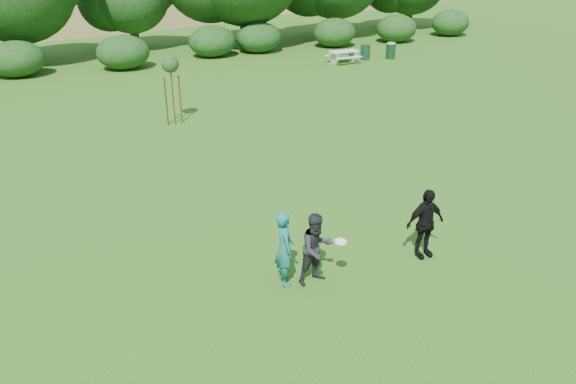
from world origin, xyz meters
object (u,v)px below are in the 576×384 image
(player_black, at_px, (425,223))
(player_teal, at_px, (284,248))
(picnic_table, at_px, (344,55))
(sapling, at_px, (170,66))
(trash_can_near, at_px, (365,52))
(player_grey, at_px, (317,249))
(trash_can_lidded, at_px, (391,50))

(player_black, bearing_deg, player_teal, 175.14)
(picnic_table, bearing_deg, sapling, -151.64)
(trash_can_near, bearing_deg, picnic_table, -171.05)
(player_teal, xyz_separation_m, player_black, (3.54, -0.55, -0.01))
(sapling, distance_m, picnic_table, 14.91)
(player_grey, height_order, sapling, sapling)
(player_grey, distance_m, trash_can_lidded, 26.22)
(player_black, bearing_deg, sapling, 102.94)
(player_black, xyz_separation_m, picnic_table, (10.93, 20.21, -0.37))
(player_black, bearing_deg, trash_can_near, 62.10)
(player_teal, height_order, player_black, player_teal)
(player_black, height_order, trash_can_near, player_black)
(sapling, bearing_deg, player_teal, -96.58)
(trash_can_near, relative_size, sapling, 0.32)
(trash_can_near, bearing_deg, player_black, -121.87)
(player_grey, bearing_deg, trash_can_near, 48.62)
(player_teal, relative_size, player_black, 1.01)
(player_black, distance_m, picnic_table, 22.98)
(player_teal, xyz_separation_m, trash_can_near, (16.28, 19.95, -0.44))
(player_black, xyz_separation_m, trash_can_near, (12.75, 20.50, -0.44))
(picnic_table, relative_size, trash_can_lidded, 1.71)
(player_teal, bearing_deg, picnic_table, -24.51)
(player_black, relative_size, trash_can_lidded, 1.69)
(trash_can_lidded, bearing_deg, player_teal, -132.64)
(player_black, distance_m, trash_can_lidded, 24.62)
(player_teal, height_order, player_grey, player_teal)
(picnic_table, bearing_deg, player_grey, -124.69)
(player_grey, relative_size, picnic_table, 0.94)
(player_teal, distance_m, sapling, 12.81)
(player_black, distance_m, trash_can_near, 24.14)
(player_grey, bearing_deg, player_black, -8.67)
(player_black, bearing_deg, player_grey, 179.01)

